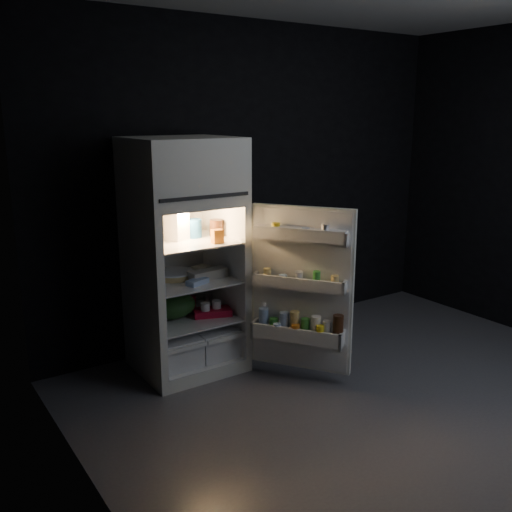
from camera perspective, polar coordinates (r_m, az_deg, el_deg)
floor at (r=4.18m, az=13.24°, el=-14.05°), size 4.00×3.40×0.00m
wall_back at (r=5.03m, az=-0.20°, el=7.31°), size 4.00×0.00×2.70m
wall_left at (r=2.64m, az=-16.11°, el=0.46°), size 0.00×3.40×2.70m
refrigerator at (r=4.33m, az=-7.33°, el=0.76°), size 0.76×0.71×1.78m
fridge_door at (r=4.15m, az=4.50°, el=-3.70°), size 0.57×0.70×1.22m
milk_jug at (r=4.28m, az=-7.94°, el=3.20°), size 0.18×0.18×0.24m
mayo_jar at (r=4.35m, az=-6.21°, el=2.76°), size 0.12×0.12×0.14m
jam_jar at (r=4.38m, az=-3.98°, el=2.81°), size 0.13×0.13×0.13m
amber_bottle at (r=4.24m, az=-10.55°, el=2.85°), size 0.08×0.08×0.22m
small_carton at (r=4.15m, az=-3.89°, el=1.97°), size 0.08×0.06×0.10m
egg_carton at (r=4.33m, az=-4.85°, el=-1.82°), size 0.31×0.14×0.07m
pie at (r=4.39m, az=-8.22°, el=-1.90°), size 0.35×0.35×0.04m
flat_package at (r=4.20m, az=-5.87°, el=-2.58°), size 0.18×0.13×0.04m
wrapped_pkg at (r=4.51m, az=-5.44°, el=-1.31°), size 0.16×0.15×0.05m
produce_bag at (r=4.40m, az=-8.38°, el=-4.89°), size 0.41×0.36×0.20m
yogurt_tray at (r=4.44m, az=-4.40°, el=-5.61°), size 0.33×0.24×0.05m
small_can_red at (r=4.64m, az=-6.49°, el=-4.52°), size 0.09×0.09×0.09m
small_can_silver at (r=4.70m, az=-4.78°, el=-4.25°), size 0.07×0.07×0.09m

